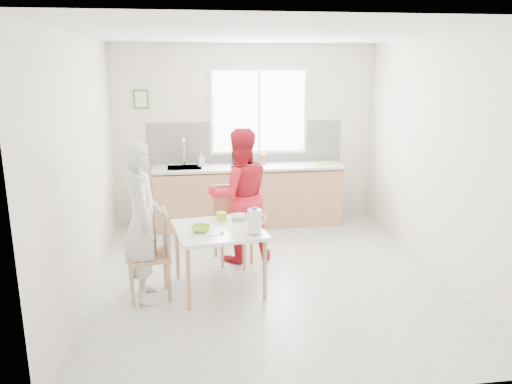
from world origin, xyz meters
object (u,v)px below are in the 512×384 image
chair_far (232,219)px  person_red (240,196)px  person_white (143,222)px  bowl_white (239,217)px  bowl_green (201,229)px  wine_bottle_a (240,155)px  milk_jug (255,221)px  chair_left (155,251)px  wine_bottle_b (234,154)px  dining_table (219,235)px

chair_far → person_red: 0.33m
person_white → bowl_white: size_ratio=8.44×
bowl_green → wine_bottle_a: 2.44m
person_red → milk_jug: bearing=83.4°
milk_jug → person_white: bearing=165.8°
bowl_green → bowl_white: 0.58m
person_white → chair_far: bearing=-54.2°
chair_left → bowl_green: bearing=84.0°
bowl_white → person_red: bearing=83.0°
person_white → bowl_white: bearing=-77.1°
person_white → wine_bottle_b: bearing=-34.0°
wine_bottle_b → chair_far: bearing=-97.0°
bowl_white → milk_jug: bearing=-78.6°
wine_bottle_a → wine_bottle_b: wine_bottle_a is taller
bowl_white → wine_bottle_b: wine_bottle_b is taller
chair_left → chair_far: chair_far is taller
wine_bottle_b → person_white: bearing=-115.2°
bowl_green → person_white: bearing=-176.1°
chair_far → bowl_green: (-0.41, -0.94, 0.21)m
bowl_white → wine_bottle_a: wine_bottle_a is taller
chair_left → bowl_white: size_ratio=4.69×
bowl_green → wine_bottle_b: wine_bottle_b is taller
bowl_green → person_red: bearing=60.3°
dining_table → wine_bottle_b: size_ratio=3.43×
dining_table → bowl_white: bearing=48.6°
chair_left → chair_far: (0.89, 0.97, 0.00)m
bowl_green → chair_far: bearing=66.5°
dining_table → person_white: 0.82m
milk_jug → wine_bottle_b: (0.04, 2.62, 0.23)m
bowl_green → wine_bottle_a: size_ratio=0.62×
person_white → person_red: person_white is taller
chair_left → milk_jug: bearing=74.4°
wine_bottle_b → person_red: bearing=-93.1°
bowl_white → wine_bottle_b: bearing=85.9°
dining_table → chair_far: chair_far is taller
bowl_green → wine_bottle_b: size_ratio=0.66×
dining_table → chair_left: size_ratio=1.10×
dining_table → chair_left: chair_left is taller
dining_table → chair_left: 0.69m
chair_left → person_red: bearing=124.2°
chair_left → person_white: size_ratio=0.56×
person_red → bowl_white: person_red is taller
bowl_white → milk_jug: (0.10, -0.52, 0.12)m
chair_far → bowl_green: size_ratio=4.75×
chair_left → milk_jug: (1.03, -0.12, 0.32)m
dining_table → bowl_green: bowl_green is taller
chair_far → person_white: (-1.00, -0.98, 0.32)m
chair_far → person_red: person_red is taller
chair_left → person_white: person_white is taller
person_white → milk_jug: bearing=-104.2°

